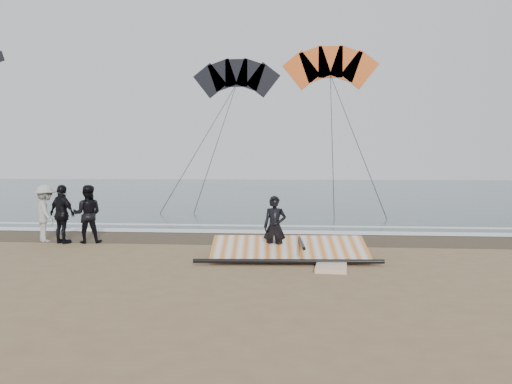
{
  "coord_description": "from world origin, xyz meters",
  "views": [
    {
      "loc": [
        1.61,
        -11.48,
        2.46
      ],
      "look_at": [
        0.32,
        3.0,
        1.6
      ],
      "focal_mm": 35.0,
      "sensor_mm": 36.0,
      "label": 1
    }
  ],
  "objects_px": {
    "man_main": "(275,227)",
    "sail_rig": "(287,251)",
    "board_cream": "(278,246)",
    "board_white": "(332,261)"
  },
  "relations": [
    {
      "from": "man_main",
      "to": "board_white",
      "type": "bearing_deg",
      "value": -17.84
    },
    {
      "from": "sail_rig",
      "to": "board_cream",
      "type": "bearing_deg",
      "value": 100.88
    },
    {
      "from": "man_main",
      "to": "sail_rig",
      "type": "bearing_deg",
      "value": -6.13
    },
    {
      "from": "board_cream",
      "to": "sail_rig",
      "type": "xyz_separation_m",
      "value": [
        0.29,
        -1.49,
        0.14
      ]
    },
    {
      "from": "board_white",
      "to": "board_cream",
      "type": "distance_m",
      "value": 2.44
    },
    {
      "from": "board_cream",
      "to": "man_main",
      "type": "bearing_deg",
      "value": -100.94
    },
    {
      "from": "man_main",
      "to": "sail_rig",
      "type": "distance_m",
      "value": 0.69
    },
    {
      "from": "board_cream",
      "to": "board_white",
      "type": "bearing_deg",
      "value": -64.39
    },
    {
      "from": "man_main",
      "to": "board_white",
      "type": "height_order",
      "value": "man_main"
    },
    {
      "from": "man_main",
      "to": "sail_rig",
      "type": "relative_size",
      "value": 0.35
    }
  ]
}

